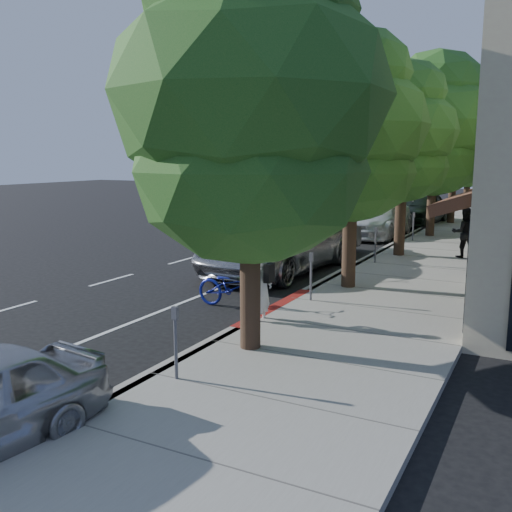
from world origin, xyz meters
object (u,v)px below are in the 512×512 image
Objects in this scene: street_tree_4 at (456,136)px; dark_sedan at (322,238)px; cyclist at (263,290)px; street_tree_3 at (435,125)px; street_tree_1 at (353,129)px; dark_suv_far at (421,209)px; pedestrian at (464,233)px; street_tree_2 at (404,134)px; white_pickup at (377,218)px; street_tree_0 at (250,103)px; bicycle at (233,288)px; silver_suv at (274,245)px; street_tree_5 at (470,142)px.

street_tree_4 is 1.82× the size of dark_sedan.
street_tree_3 is at bearing -6.69° from cyclist.
cyclist is at bearing -91.68° from street_tree_4.
dark_suv_far is at bearing 95.13° from street_tree_1.
pedestrian is at bearing 21.61° from dark_sedan.
street_tree_4 reaches higher than street_tree_2.
street_tree_2 is 7.39m from white_pickup.
street_tree_0 is 3.78× the size of bicycle.
white_pickup reaches higher than bicycle.
pedestrian is at bearing 71.05° from street_tree_1.
street_tree_1 is 12.02m from street_tree_3.
street_tree_2 is 1.38× the size of dark_suv_far.
street_tree_4 reaches higher than pedestrian.
silver_suv is at bearing 154.18° from street_tree_1.
street_tree_4 is 1.03× the size of street_tree_5.
dark_sedan is (-2.74, 11.00, -4.11)m from street_tree_0.
pedestrian is at bearing 13.58° from street_tree_2.
bicycle is 0.35× the size of white_pickup.
street_tree_0 is at bearing -90.00° from street_tree_4.
street_tree_2 is 18.00m from street_tree_5.
cyclist is 16.13m from white_pickup.
cyclist is at bearing -92.30° from street_tree_3.
street_tree_1 is 24.00m from street_tree_5.
street_tree_1 is 18.00m from street_tree_4.
street_tree_1 reaches higher than white_pickup.
street_tree_5 is at bearing -0.53° from bicycle.
bicycle is at bearing -122.34° from street_tree_1.
silver_suv is 16.07m from dark_suv_far.
bicycle is 20.69m from dark_suv_far.
street_tree_2 is at bearing -8.04° from cyclist.
silver_suv is (-3.10, -4.50, -3.73)m from street_tree_2.
street_tree_5 reaches higher than pedestrian.
street_tree_0 reaches higher than pedestrian.
street_tree_5 reaches higher than dark_suv_far.
cyclist is 1.71m from bicycle.
dark_sedan is (0.36, 3.50, -0.20)m from silver_suv.
cyclist is 0.28× the size of white_pickup.
pedestrian is at bearing 46.15° from silver_suv.
bicycle is at bearing -97.56° from street_tree_3.
street_tree_0 is 4.43m from cyclist.
street_tree_5 is 4.19× the size of pedestrian.
bicycle is at bearing -102.38° from street_tree_2.
street_tree_4 reaches higher than street_tree_1.
street_tree_5 reaches higher than street_tree_1.
street_tree_3 is at bearing -89.25° from pedestrian.
dark_suv_far is at bearing 87.38° from silver_suv.
street_tree_3 is 1.08× the size of street_tree_4.
street_tree_4 is at bearing 90.00° from street_tree_1.
silver_suv is 1.52× the size of dark_sedan.
street_tree_2 is (0.00, 6.00, 0.06)m from street_tree_1.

